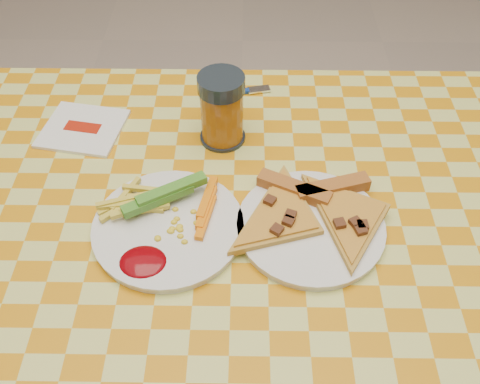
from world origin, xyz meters
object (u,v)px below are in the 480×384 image
plate_left (169,228)px  drink_glass (222,110)px  table (233,271)px  plate_right (310,227)px

plate_left → drink_glass: size_ratio=1.72×
table → plate_right: 0.14m
table → plate_right: plate_right is taller
plate_left → plate_right: size_ratio=1.02×
plate_left → drink_glass: (0.07, 0.21, 0.06)m
table → drink_glass: bearing=95.4°
plate_left → plate_right: bearing=1.2°
plate_left → plate_right: 0.21m
table → drink_glass: drink_glass is taller
plate_right → drink_glass: drink_glass is taller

